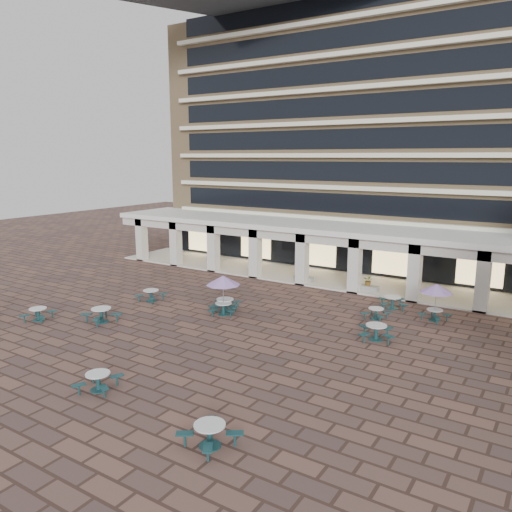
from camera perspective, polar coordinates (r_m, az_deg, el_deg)
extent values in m
plane|color=brown|center=(27.21, -2.99, -9.37)|extent=(120.00, 120.00, 0.00)
cube|color=tan|center=(48.52, 15.11, 12.57)|extent=(40.00, 15.00, 22.00)
cube|color=silver|center=(41.51, 11.37, 4.02)|extent=(36.80, 0.50, 0.35)
cube|color=black|center=(41.58, 11.56, 5.83)|extent=(35.20, 0.05, 1.60)
cube|color=silver|center=(41.27, 11.52, 7.60)|extent=(36.80, 0.50, 0.35)
cube|color=black|center=(41.43, 11.70, 9.41)|extent=(35.20, 0.05, 1.60)
cube|color=silver|center=(41.19, 11.66, 11.21)|extent=(36.80, 0.50, 0.35)
cube|color=black|center=(41.43, 11.85, 13.00)|extent=(35.20, 0.05, 1.60)
cube|color=silver|center=(41.28, 11.81, 14.82)|extent=(36.80, 0.50, 0.35)
cube|color=black|center=(41.60, 12.00, 16.58)|extent=(35.20, 0.05, 1.60)
cube|color=silver|center=(41.53, 11.96, 18.40)|extent=(36.80, 0.50, 0.35)
cube|color=black|center=(41.93, 12.15, 20.12)|extent=(35.20, 0.05, 1.60)
cube|color=silver|center=(41.94, 12.11, 21.92)|extent=(36.80, 0.50, 0.35)
cube|color=black|center=(42.42, 12.31, 23.58)|extent=(35.20, 0.05, 1.60)
cube|color=silver|center=(42.51, 12.27, 25.36)|extent=(36.80, 0.50, 0.35)
cube|color=white|center=(39.02, 9.88, 3.18)|extent=(42.00, 6.60, 0.40)
cube|color=beige|center=(36.50, 8.11, 1.96)|extent=(42.00, 0.30, 0.90)
cube|color=black|center=(41.88, 11.21, 0.35)|extent=(38.00, 0.15, 3.20)
cube|color=beige|center=(39.80, 9.68, -2.73)|extent=(42.00, 6.00, 0.12)
cube|color=beige|center=(47.95, -12.93, 1.89)|extent=(0.80, 0.80, 4.00)
cube|color=beige|center=(45.06, -9.15, 1.44)|extent=(0.80, 0.80, 4.00)
cube|color=beige|center=(42.40, -4.88, 0.93)|extent=(0.80, 0.80, 4.00)
cube|color=beige|center=(40.01, -0.07, 0.35)|extent=(0.80, 0.80, 4.00)
cube|color=beige|center=(37.94, 5.30, -0.31)|extent=(0.80, 0.80, 4.00)
cube|color=beige|center=(36.25, 11.23, -1.02)|extent=(0.80, 0.80, 4.00)
cube|color=beige|center=(34.98, 17.67, -1.79)|extent=(0.80, 0.80, 4.00)
cube|color=beige|center=(34.20, 24.51, -2.58)|extent=(0.80, 0.80, 4.00)
cube|color=#FFD88C|center=(49.78, -6.25, 1.98)|extent=(3.20, 0.08, 2.40)
cube|color=#FFD88C|center=(46.08, -0.03, 1.30)|extent=(3.20, 0.08, 2.40)
cube|color=#FFD88C|center=(43.03, 7.16, 0.49)|extent=(3.20, 0.08, 2.40)
cube|color=#FFD88C|center=(40.75, 15.30, -0.43)|extent=(3.20, 0.08, 2.40)
cube|color=#FFD88C|center=(39.39, 24.20, -1.43)|extent=(3.20, 0.08, 2.40)
cylinder|color=#163F42|center=(32.70, -23.57, -6.72)|extent=(0.70, 0.70, 0.04)
cylinder|color=#163F42|center=(32.61, -23.62, -6.20)|extent=(0.18, 0.18, 0.66)
cylinder|color=silver|center=(32.49, -23.67, -5.52)|extent=(1.00, 1.00, 0.05)
cube|color=#163F42|center=(32.72, -22.29, -5.83)|extent=(0.47, 0.62, 0.05)
cylinder|color=#163F42|center=(32.78, -22.26, -6.22)|extent=(0.08, 0.08, 0.42)
cube|color=#163F42|center=(33.31, -23.90, -5.66)|extent=(0.62, 0.47, 0.05)
cylinder|color=#163F42|center=(33.38, -23.87, -6.04)|extent=(0.08, 0.08, 0.42)
cube|color=#163F42|center=(32.45, -24.99, -6.19)|extent=(0.47, 0.62, 0.05)
cylinder|color=#163F42|center=(32.52, -24.95, -6.58)|extent=(0.08, 0.08, 0.42)
cube|color=#163F42|center=(31.84, -23.35, -6.38)|extent=(0.62, 0.47, 0.05)
cylinder|color=#163F42|center=(31.91, -23.32, -6.77)|extent=(0.08, 0.08, 0.42)
cylinder|color=#163F42|center=(18.07, -5.28, -20.77)|extent=(0.76, 0.76, 0.04)
cylinder|color=#163F42|center=(17.89, -5.30, -19.86)|extent=(0.19, 0.19, 0.71)
cylinder|color=silver|center=(17.67, -5.32, -18.66)|extent=(1.08, 1.08, 0.05)
cube|color=#163F42|center=(17.79, -2.43, -19.57)|extent=(0.66, 0.58, 0.05)
cylinder|color=#163F42|center=(17.92, -2.43, -20.25)|extent=(0.09, 0.09, 0.45)
cube|color=#163F42|center=(18.56, -5.10, -18.20)|extent=(0.58, 0.66, 0.05)
cylinder|color=#163F42|center=(18.68, -5.09, -18.87)|extent=(0.09, 0.09, 0.45)
cube|color=#163F42|center=(17.91, -8.16, -19.45)|extent=(0.66, 0.58, 0.05)
cylinder|color=#163F42|center=(18.04, -8.13, -20.13)|extent=(0.09, 0.09, 0.45)
cube|color=#163F42|center=(17.12, -5.53, -20.98)|extent=(0.58, 0.66, 0.05)
cylinder|color=#163F42|center=(17.25, -5.51, -21.67)|extent=(0.09, 0.09, 0.45)
cylinder|color=#163F42|center=(22.58, -17.53, -14.37)|extent=(0.71, 0.71, 0.04)
cylinder|color=#163F42|center=(22.45, -17.57, -13.64)|extent=(0.18, 0.18, 0.67)
cylinder|color=silver|center=(22.28, -17.64, -12.70)|extent=(1.01, 1.01, 0.05)
cube|color=#163F42|center=(22.60, -15.62, -13.05)|extent=(0.49, 0.62, 0.05)
cylinder|color=#163F42|center=(22.69, -15.59, -13.58)|extent=(0.08, 0.08, 0.43)
cube|color=#163F42|center=(23.10, -18.14, -12.64)|extent=(0.62, 0.49, 0.05)
cylinder|color=#163F42|center=(23.20, -18.11, -13.17)|extent=(0.08, 0.08, 0.43)
cube|color=#163F42|center=(22.24, -19.60, -13.71)|extent=(0.49, 0.62, 0.05)
cylinder|color=#163F42|center=(22.33, -19.56, -14.25)|extent=(0.08, 0.08, 0.43)
cube|color=#163F42|center=(21.71, -17.00, -14.17)|extent=(0.62, 0.49, 0.05)
cylinder|color=#163F42|center=(21.81, -16.96, -14.72)|extent=(0.08, 0.08, 0.43)
cylinder|color=#163F42|center=(31.10, -3.72, -6.67)|extent=(0.71, 0.71, 0.04)
cylinder|color=#163F42|center=(31.01, -3.73, -6.11)|extent=(0.18, 0.18, 0.67)
cylinder|color=silver|center=(30.89, -3.74, -5.40)|extent=(1.01, 1.01, 0.05)
cube|color=#163F42|center=(31.38, -2.50, -5.68)|extent=(0.47, 0.62, 0.05)
cylinder|color=#163F42|center=(31.45, -2.50, -6.08)|extent=(0.08, 0.08, 0.43)
cube|color=#163F42|center=(31.62, -4.49, -5.57)|extent=(0.62, 0.47, 0.05)
cylinder|color=#163F42|center=(31.69, -4.49, -5.97)|extent=(0.08, 0.08, 0.43)
cube|color=#163F42|center=(30.58, -5.00, -6.16)|extent=(0.47, 0.62, 0.05)
cylinder|color=#163F42|center=(30.65, -4.99, -6.58)|extent=(0.08, 0.08, 0.43)
cube|color=#163F42|center=(30.33, -2.94, -6.28)|extent=(0.62, 0.47, 0.05)
cylinder|color=#163F42|center=(30.40, -2.94, -6.70)|extent=(0.08, 0.08, 0.43)
cylinder|color=gray|center=(30.75, -3.75, -4.55)|extent=(0.05, 0.05, 2.43)
cone|color=#9C74C5|center=(30.51, -3.77, -2.81)|extent=(2.13, 2.13, 0.56)
cylinder|color=#163F42|center=(27.71, 13.52, -9.25)|extent=(0.78, 0.78, 0.04)
cylinder|color=#163F42|center=(27.59, 13.56, -8.58)|extent=(0.20, 0.20, 0.73)
cylinder|color=silver|center=(27.45, 13.60, -7.70)|extent=(1.11, 1.11, 0.06)
cube|color=#163F42|center=(28.16, 14.81, -7.97)|extent=(0.54, 0.69, 0.06)
cylinder|color=#163F42|center=(28.24, 14.78, -8.46)|extent=(0.09, 0.09, 0.47)
cube|color=#163F42|center=(28.12, 12.29, -7.87)|extent=(0.69, 0.54, 0.06)
cylinder|color=#163F42|center=(28.21, 12.27, -8.37)|extent=(0.09, 0.09, 0.47)
cube|color=#163F42|center=(26.97, 12.27, -8.72)|extent=(0.54, 0.69, 0.06)
cylinder|color=#163F42|center=(27.05, 12.24, -9.23)|extent=(0.09, 0.09, 0.47)
cube|color=#163F42|center=(27.00, 14.90, -8.82)|extent=(0.69, 0.54, 0.06)
cylinder|color=#163F42|center=(27.09, 14.87, -9.33)|extent=(0.09, 0.09, 0.47)
cylinder|color=#163F42|center=(31.06, -17.20, -7.19)|extent=(0.80, 0.80, 0.05)
cylinder|color=#163F42|center=(30.95, -17.24, -6.57)|extent=(0.20, 0.20, 0.75)
cylinder|color=silver|center=(30.82, -17.29, -5.76)|extent=(1.14, 1.14, 0.06)
cube|color=#163F42|center=(30.67, -15.65, -6.40)|extent=(0.70, 0.61, 0.06)
cylinder|color=#163F42|center=(30.75, -15.63, -6.86)|extent=(0.09, 0.09, 0.48)
cube|color=#163F42|center=(31.72, -16.80, -5.87)|extent=(0.61, 0.70, 0.06)
cylinder|color=#163F42|center=(31.80, -16.77, -6.32)|extent=(0.09, 0.09, 0.48)
cube|color=#163F42|center=(31.18, -18.82, -6.30)|extent=(0.70, 0.61, 0.06)
cylinder|color=#163F42|center=(31.25, -18.79, -6.76)|extent=(0.09, 0.09, 0.48)
cube|color=#163F42|center=(30.10, -17.73, -6.85)|extent=(0.61, 0.70, 0.06)
cylinder|color=#163F42|center=(30.18, -17.70, -7.32)|extent=(0.09, 0.09, 0.48)
cylinder|color=#163F42|center=(31.76, -3.55, -6.28)|extent=(0.75, 0.75, 0.04)
cylinder|color=#163F42|center=(31.66, -3.55, -5.70)|extent=(0.19, 0.19, 0.71)
cylinder|color=silver|center=(31.54, -3.56, -4.95)|extent=(1.08, 1.08, 0.05)
cube|color=#163F42|center=(32.04, -2.25, -5.26)|extent=(0.52, 0.66, 0.05)
cylinder|color=#163F42|center=(32.11, -2.25, -5.69)|extent=(0.09, 0.09, 0.45)
cube|color=#163F42|center=(32.33, -4.30, -5.13)|extent=(0.66, 0.52, 0.05)
cylinder|color=#163F42|center=(32.40, -4.29, -5.55)|extent=(0.09, 0.09, 0.45)
cube|color=#163F42|center=(31.24, -4.90, -5.73)|extent=(0.52, 0.66, 0.05)
cylinder|color=#163F42|center=(31.31, -4.89, -6.16)|extent=(0.09, 0.09, 0.45)
cube|color=#163F42|center=(30.93, -2.78, -5.88)|extent=(0.66, 0.52, 0.05)
cylinder|color=#163F42|center=(31.01, -2.77, -6.31)|extent=(0.09, 0.09, 0.45)
cylinder|color=#163F42|center=(31.09, 13.51, -6.98)|extent=(0.63, 0.63, 0.04)
cylinder|color=#163F42|center=(31.00, 13.53, -6.49)|extent=(0.16, 0.16, 0.60)
cylinder|color=silver|center=(30.90, 13.56, -5.85)|extent=(0.90, 0.90, 0.05)
cube|color=#163F42|center=(31.23, 14.75, -6.23)|extent=(0.54, 0.51, 0.05)
cylinder|color=#163F42|center=(31.29, 14.74, -6.59)|extent=(0.07, 0.07, 0.38)
cube|color=#163F42|center=(31.60, 13.09, -5.94)|extent=(0.51, 0.54, 0.05)
cylinder|color=#163F42|center=(31.66, 13.07, -6.30)|extent=(0.07, 0.07, 0.38)
cube|color=#163F42|center=(30.73, 12.31, -6.40)|extent=(0.54, 0.51, 0.05)
cylinder|color=#163F42|center=(30.80, 12.29, -6.76)|extent=(0.07, 0.07, 0.38)
cube|color=#163F42|center=(30.35, 14.01, -6.70)|extent=(0.51, 0.54, 0.05)
cylinder|color=#163F42|center=(30.41, 13.99, -7.08)|extent=(0.07, 0.07, 0.38)
cylinder|color=#163F42|center=(31.78, 19.69, -6.93)|extent=(0.65, 0.65, 0.04)
cylinder|color=#163F42|center=(31.70, 19.72, -6.44)|extent=(0.17, 0.17, 0.61)
cylinder|color=silver|center=(31.59, 19.77, -5.80)|extent=(0.92, 0.92, 0.05)
cube|color=#163F42|center=(31.83, 21.01, -6.27)|extent=(0.57, 0.45, 0.05)
cylinder|color=#163F42|center=(31.89, 20.98, -6.63)|extent=(0.07, 0.07, 0.39)
cube|color=#163F42|center=(32.34, 19.48, -5.89)|extent=(0.45, 0.57, 0.05)
cylinder|color=#163F42|center=(32.40, 19.45, -6.25)|extent=(0.07, 0.07, 0.39)
cube|color=#163F42|center=(31.52, 18.45, -6.26)|extent=(0.57, 0.45, 0.05)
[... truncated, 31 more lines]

